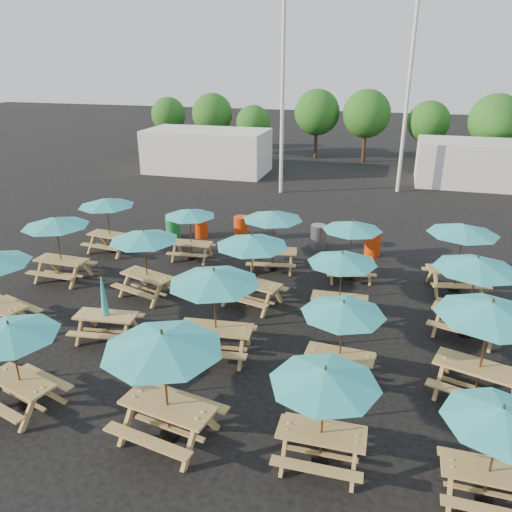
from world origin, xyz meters
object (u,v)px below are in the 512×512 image
(picnic_unit_9, at_px, (214,281))
(picnic_unit_11, at_px, (273,218))
(picnic_unit_16, at_px, (501,420))
(picnic_unit_3, at_px, (106,205))
(picnic_unit_6, at_px, (144,239))
(picnic_unit_13, at_px, (343,312))
(waste_bin_4, at_px, (373,243))
(waste_bin_3, at_px, (318,237))
(picnic_unit_18, at_px, (477,268))
(picnic_unit_4, at_px, (10,335))
(picnic_unit_17, at_px, (491,315))
(picnic_unit_10, at_px, (252,244))
(waste_bin_0, at_px, (173,226))
(picnic_unit_15, at_px, (352,229))
(picnic_unit_8, at_px, (163,347))
(picnic_unit_7, at_px, (190,215))
(picnic_unit_2, at_px, (56,225))
(picnic_unit_12, at_px, (325,382))
(picnic_unit_19, at_px, (463,232))
(waste_bin_1, at_px, (201,226))
(picnic_unit_14, at_px, (342,262))
(waste_bin_2, at_px, (241,228))
(picnic_unit_5, at_px, (105,309))

(picnic_unit_9, relative_size, picnic_unit_11, 1.02)
(picnic_unit_11, bearing_deg, picnic_unit_16, -65.31)
(picnic_unit_3, distance_m, picnic_unit_6, 4.59)
(picnic_unit_13, distance_m, waste_bin_4, 8.61)
(waste_bin_3, bearing_deg, picnic_unit_18, -47.98)
(picnic_unit_4, distance_m, picnic_unit_9, 4.69)
(picnic_unit_17, distance_m, waste_bin_4, 9.02)
(picnic_unit_10, height_order, waste_bin_0, picnic_unit_10)
(picnic_unit_6, xyz_separation_m, picnic_unit_15, (6.20, 3.15, -0.12))
(picnic_unit_4, relative_size, picnic_unit_16, 1.26)
(picnic_unit_8, distance_m, waste_bin_0, 12.52)
(picnic_unit_7, relative_size, picnic_unit_18, 0.73)
(picnic_unit_13, height_order, waste_bin_0, picnic_unit_13)
(picnic_unit_18, xyz_separation_m, waste_bin_4, (-2.91, 5.51, -1.58))
(picnic_unit_6, bearing_deg, picnic_unit_10, 22.93)
(picnic_unit_6, bearing_deg, picnic_unit_2, -168.68)
(picnic_unit_16, xyz_separation_m, waste_bin_3, (-4.82, 11.63, -1.28))
(picnic_unit_12, xyz_separation_m, picnic_unit_19, (3.18, 8.84, 0.18))
(picnic_unit_10, bearing_deg, picnic_unit_19, 39.04)
(picnic_unit_10, height_order, picnic_unit_12, picnic_unit_10)
(picnic_unit_4, bearing_deg, picnic_unit_8, 15.94)
(picnic_unit_9, distance_m, waste_bin_1, 9.46)
(waste_bin_3, bearing_deg, waste_bin_1, 179.59)
(picnic_unit_11, bearing_deg, picnic_unit_9, -99.87)
(picnic_unit_12, distance_m, picnic_unit_14, 5.87)
(picnic_unit_7, distance_m, waste_bin_1, 2.84)
(picnic_unit_11, bearing_deg, picnic_unit_17, -52.74)
(picnic_unit_3, height_order, picnic_unit_6, picnic_unit_6)
(picnic_unit_8, height_order, picnic_unit_13, picnic_unit_8)
(waste_bin_0, bearing_deg, picnic_unit_6, -73.83)
(picnic_unit_19, relative_size, waste_bin_4, 2.69)
(picnic_unit_15, bearing_deg, picnic_unit_11, 164.05)
(picnic_unit_7, bearing_deg, picnic_unit_9, -66.03)
(picnic_unit_6, height_order, waste_bin_0, picnic_unit_6)
(waste_bin_0, bearing_deg, picnic_unit_11, -24.29)
(picnic_unit_6, relative_size, waste_bin_3, 2.75)
(picnic_unit_4, bearing_deg, picnic_unit_10, 76.03)
(picnic_unit_7, xyz_separation_m, picnic_unit_13, (6.43, -6.22, 0.05))
(picnic_unit_12, xyz_separation_m, picnic_unit_15, (-0.35, 8.83, -0.01))
(picnic_unit_7, bearing_deg, picnic_unit_15, -6.07)
(picnic_unit_18, distance_m, waste_bin_2, 10.43)
(picnic_unit_6, distance_m, waste_bin_3, 7.61)
(picnic_unit_16, relative_size, waste_bin_1, 2.04)
(picnic_unit_15, bearing_deg, picnic_unit_10, -148.25)
(picnic_unit_17, bearing_deg, picnic_unit_14, 157.41)
(picnic_unit_19, distance_m, waste_bin_1, 10.64)
(picnic_unit_5, distance_m, waste_bin_4, 10.75)
(picnic_unit_7, bearing_deg, picnic_unit_3, 178.95)
(picnic_unit_4, distance_m, waste_bin_2, 12.06)
(picnic_unit_6, distance_m, waste_bin_4, 9.03)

